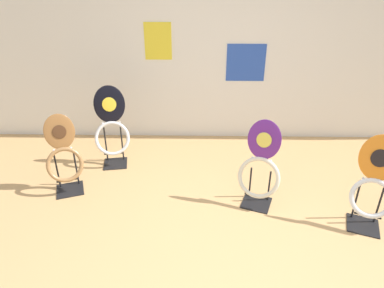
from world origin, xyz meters
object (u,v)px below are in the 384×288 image
at_px(toilet_seat_display_orange_sun, 374,186).
at_px(toilet_seat_display_purple_note, 260,168).
at_px(toilet_seat_display_jazz_black, 112,128).
at_px(toilet_seat_display_woodgrain, 64,157).

bearing_deg(toilet_seat_display_orange_sun, toilet_seat_display_purple_note, 161.73).
bearing_deg(toilet_seat_display_purple_note, toilet_seat_display_jazz_black, 154.62).
distance_m(toilet_seat_display_orange_sun, toilet_seat_display_jazz_black, 2.81).
xyz_separation_m(toilet_seat_display_orange_sun, toilet_seat_display_woodgrain, (-2.97, 0.51, -0.03)).
height_order(toilet_seat_display_orange_sun, toilet_seat_display_woodgrain, toilet_seat_display_orange_sun).
bearing_deg(toilet_seat_display_orange_sun, toilet_seat_display_woodgrain, 170.18).
height_order(toilet_seat_display_purple_note, toilet_seat_display_jazz_black, toilet_seat_display_jazz_black).
bearing_deg(toilet_seat_display_purple_note, toilet_seat_display_woodgrain, 174.38).
bearing_deg(toilet_seat_display_orange_sun, toilet_seat_display_jazz_black, 157.16).
distance_m(toilet_seat_display_purple_note, toilet_seat_display_jazz_black, 1.81).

